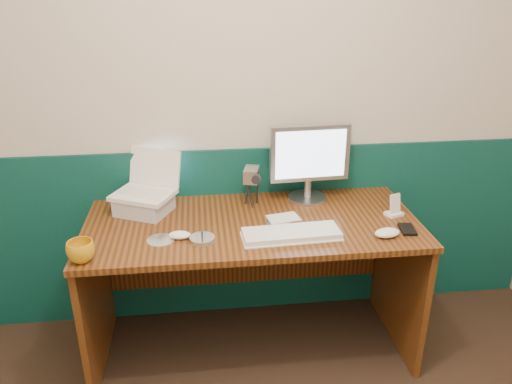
{
  "coord_description": "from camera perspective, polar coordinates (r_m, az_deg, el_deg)",
  "views": [
    {
      "loc": [
        -0.19,
        -0.75,
        1.83
      ],
      "look_at": [
        0.04,
        1.23,
        0.97
      ],
      "focal_mm": 35.0,
      "sensor_mm": 36.0,
      "label": 1
    }
  ],
  "objects": [
    {
      "name": "papers",
      "position": [
        2.44,
        3.14,
        -2.97
      ],
      "size": [
        0.17,
        0.13,
        0.0
      ],
      "primitive_type": "cube",
      "rotation": [
        0.0,
        0.0,
        0.19
      ],
      "color": "silver",
      "rests_on": "desk"
    },
    {
      "name": "laptop",
      "position": [
        2.48,
        -12.97,
        1.91
      ],
      "size": [
        0.34,
        0.31,
        0.23
      ],
      "primitive_type": null,
      "rotation": [
        0.0,
        0.0,
        -0.45
      ],
      "color": "white",
      "rests_on": "laptop_riser"
    },
    {
      "name": "wainscot",
      "position": [
        2.83,
        -2.13,
        -4.77
      ],
      "size": [
        3.48,
        0.02,
        1.0
      ],
      "primitive_type": "cube",
      "color": "#073327",
      "rests_on": "ground"
    },
    {
      "name": "dock",
      "position": [
        2.55,
        15.48,
        -2.41
      ],
      "size": [
        0.1,
        0.08,
        0.02
      ],
      "primitive_type": "cube",
      "rotation": [
        0.0,
        0.0,
        0.35
      ],
      "color": "white",
      "rests_on": "desk"
    },
    {
      "name": "monitor",
      "position": [
        2.57,
        6.05,
        3.31
      ],
      "size": [
        0.41,
        0.14,
        0.41
      ],
      "primitive_type": null,
      "rotation": [
        0.0,
        0.0,
        0.05
      ],
      "color": "#A7A8AC",
      "rests_on": "desk"
    },
    {
      "name": "cd_spindle",
      "position": [
        2.23,
        -6.15,
        -5.4
      ],
      "size": [
        0.11,
        0.11,
        0.02
      ],
      "primitive_type": "cylinder",
      "color": "silver",
      "rests_on": "desk"
    },
    {
      "name": "camcorder",
      "position": [
        2.53,
        -0.51,
        0.7
      ],
      "size": [
        0.13,
        0.16,
        0.21
      ],
      "primitive_type": null,
      "rotation": [
        0.0,
        0.0,
        -0.25
      ],
      "color": "#B0B0B5",
      "rests_on": "desk"
    },
    {
      "name": "keyboard",
      "position": [
        2.26,
        4.05,
        -4.86
      ],
      "size": [
        0.44,
        0.17,
        0.03
      ],
      "primitive_type": "cube",
      "rotation": [
        0.0,
        0.0,
        0.05
      ],
      "color": "white",
      "rests_on": "desk"
    },
    {
      "name": "cd_loose_b",
      "position": [
        2.4,
        2.51,
        -3.36
      ],
      "size": [
        0.11,
        0.11,
        0.0
      ],
      "primitive_type": "cylinder",
      "color": "silver",
      "rests_on": "desk"
    },
    {
      "name": "desk",
      "position": [
        2.59,
        -0.4,
        -10.86
      ],
      "size": [
        1.6,
        0.7,
        0.75
      ],
      "primitive_type": "cube",
      "color": "#3B1E0A",
      "rests_on": "ground"
    },
    {
      "name": "back_wall",
      "position": [
        2.57,
        -2.41,
        10.28
      ],
      "size": [
        3.5,
        0.04,
        2.5
      ],
      "primitive_type": "cube",
      "color": "beige",
      "rests_on": "ground"
    },
    {
      "name": "laptop_riser",
      "position": [
        2.54,
        -12.66,
        -1.41
      ],
      "size": [
        0.31,
        0.29,
        0.08
      ],
      "primitive_type": "cube",
      "rotation": [
        0.0,
        0.0,
        -0.45
      ],
      "color": "silver",
      "rests_on": "desk"
    },
    {
      "name": "pda",
      "position": [
        2.42,
        16.92,
        -4.1
      ],
      "size": [
        0.08,
        0.12,
        0.01
      ],
      "primitive_type": "cube",
      "rotation": [
        0.0,
        0.0,
        -0.13
      ],
      "color": "black",
      "rests_on": "desk"
    },
    {
      "name": "mouse_right",
      "position": [
        2.33,
        14.77,
        -4.53
      ],
      "size": [
        0.13,
        0.09,
        0.04
      ],
      "primitive_type": "ellipsoid",
      "rotation": [
        0.0,
        0.0,
        0.18
      ],
      "color": "white",
      "rests_on": "desk"
    },
    {
      "name": "mug",
      "position": [
        2.18,
        -19.39,
        -6.42
      ],
      "size": [
        0.15,
        0.15,
        0.09
      ],
      "primitive_type": "imported",
      "rotation": [
        0.0,
        0.0,
        -0.36
      ],
      "color": "#C88C12",
      "rests_on": "desk"
    },
    {
      "name": "music_player",
      "position": [
        2.53,
        15.61,
        -1.28
      ],
      "size": [
        0.06,
        0.05,
        0.1
      ],
      "primitive_type": "cube",
      "rotation": [
        -0.17,
        0.0,
        0.35
      ],
      "color": "silver",
      "rests_on": "dock"
    },
    {
      "name": "pen",
      "position": [
        2.33,
        6.45,
        -4.29
      ],
      "size": [
        0.1,
        0.08,
        0.01
      ],
      "primitive_type": "cylinder",
      "rotation": [
        0.0,
        1.57,
        0.63
      ],
      "color": "black",
      "rests_on": "desk"
    },
    {
      "name": "mouse_left",
      "position": [
        2.27,
        -8.72,
        -4.88
      ],
      "size": [
        0.11,
        0.07,
        0.03
      ],
      "primitive_type": "ellipsoid",
      "rotation": [
        0.0,
        0.0,
        -0.12
      ],
      "color": "white",
      "rests_on": "desk"
    },
    {
      "name": "cd_loose_a",
      "position": [
        2.28,
        -10.84,
        -5.39
      ],
      "size": [
        0.12,
        0.12,
        0.0
      ],
      "primitive_type": "cylinder",
      "color": "silver",
      "rests_on": "desk"
    }
  ]
}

